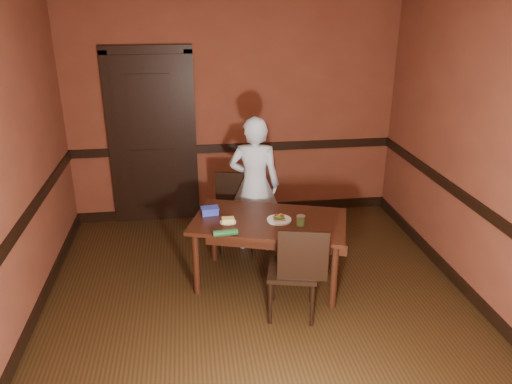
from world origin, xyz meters
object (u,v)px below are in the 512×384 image
object	(u,v)px
chair_near	(292,269)
food_tub	(210,211)
sauce_jar	(301,220)
dining_table	(269,251)
chair_far	(239,215)
person	(254,185)
cheese_saucer	(228,221)
sandwich_plate	(279,219)

from	to	relation	value
chair_near	food_tub	bearing A→B (deg)	-35.07
sauce_jar	dining_table	bearing A→B (deg)	149.86
dining_table	chair_far	xyz separation A→B (m)	(-0.22, 0.68, 0.10)
person	sauce_jar	xyz separation A→B (m)	(0.31, -0.91, -0.03)
person	sauce_jar	distance (m)	0.96
dining_table	cheese_saucer	size ratio (longest dim) A/B	9.42
person	food_tub	xyz separation A→B (m)	(-0.51, -0.54, -0.04)
dining_table	food_tub	world-z (taller)	food_tub
dining_table	sauce_jar	bearing A→B (deg)	-12.05
chair_far	chair_near	distance (m)	1.27
sandwich_plate	food_tub	bearing A→B (deg)	159.45
dining_table	chair_near	world-z (taller)	chair_near
dining_table	food_tub	xyz separation A→B (m)	(-0.55, 0.21, 0.38)
chair_far	person	bearing A→B (deg)	32.70
food_tub	sandwich_plate	bearing A→B (deg)	-26.84
sandwich_plate	sauce_jar	size ratio (longest dim) A/B	2.44
dining_table	cheese_saucer	xyz separation A→B (m)	(-0.39, -0.01, 0.36)
dining_table	cheese_saucer	distance (m)	0.53
chair_far	food_tub	bearing A→B (deg)	-113.18
chair_near	dining_table	bearing A→B (deg)	-64.49
chair_near	cheese_saucer	bearing A→B (deg)	-33.08
person	sauce_jar	size ratio (longest dim) A/B	15.78
dining_table	sauce_jar	size ratio (longest dim) A/B	15.12
chair_far	sauce_jar	distance (m)	1.01
chair_near	person	size ratio (longest dim) A/B	0.60
food_tub	chair_far	bearing A→B (deg)	48.19
cheese_saucer	food_tub	distance (m)	0.27
dining_table	chair_near	xyz separation A→B (m)	(0.12, -0.55, 0.11)
person	sandwich_plate	size ratio (longest dim) A/B	6.47
chair_far	cheese_saucer	bearing A→B (deg)	-92.16
sandwich_plate	cheese_saucer	bearing A→B (deg)	177.12
person	cheese_saucer	world-z (taller)	person
cheese_saucer	sauce_jar	bearing A→B (deg)	-12.68
dining_table	sauce_jar	xyz separation A→B (m)	(0.27, -0.16, 0.39)
cheese_saucer	person	bearing A→B (deg)	64.81
chair_near	chair_far	bearing A→B (deg)	-61.49
chair_near	person	bearing A→B (deg)	-69.79
dining_table	sandwich_plate	xyz separation A→B (m)	(0.09, -0.03, 0.36)
sauce_jar	cheese_saucer	xyz separation A→B (m)	(-0.67, 0.15, -0.03)
chair_near	food_tub	world-z (taller)	chair_near
chair_near	sauce_jar	bearing A→B (deg)	-98.25
person	sauce_jar	world-z (taller)	person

